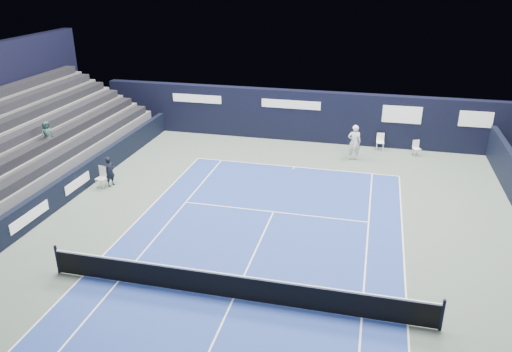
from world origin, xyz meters
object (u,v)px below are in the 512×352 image
Objects in this scene: folding_chair_back_a at (380,140)px; tennis_net at (233,286)px; tennis_player at (354,142)px; line_judge_chair at (102,176)px; folding_chair_back_b at (416,147)px.

folding_chair_back_a is 16.46m from tennis_net.
folding_chair_back_a is at bearing 74.38° from tennis_net.
tennis_player is at bearing 77.76° from tennis_net.
folding_chair_back_a is 0.93× the size of line_judge_chair.
tennis_net is (8.67, -7.09, -0.09)m from line_judge_chair.
tennis_net is at bearing -109.85° from folding_chair_back_a.
folding_chair_back_b is 0.44× the size of tennis_player.
tennis_player reaches higher than line_judge_chair.
folding_chair_back_b is 3.77m from tennis_player.
folding_chair_back_b is 0.84× the size of line_judge_chair.
folding_chair_back_a is 0.08× the size of tennis_net.
folding_chair_back_b is 0.07× the size of tennis_net.
folding_chair_back_b is (2.01, -0.53, -0.05)m from folding_chair_back_a.
line_judge_chair is 13.50m from tennis_player.
tennis_net reaches higher than folding_chair_back_b.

